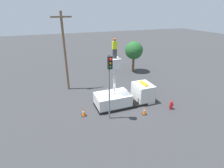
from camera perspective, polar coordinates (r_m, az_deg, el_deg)
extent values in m
plane|color=#38383A|center=(18.22, 2.78, -6.75)|extent=(120.00, 120.00, 0.00)
cube|color=black|center=(18.16, 2.78, -6.42)|extent=(5.15, 2.28, 0.24)
cube|color=silver|center=(17.59, 0.21, -5.31)|extent=(3.41, 2.22, 1.38)
cube|color=silver|center=(18.84, 10.05, -2.73)|extent=(1.74, 2.22, 1.92)
cube|color=black|center=(19.11, 12.41, -1.26)|extent=(0.03, 1.88, 0.77)
cube|color=orange|center=(18.41, 10.27, 0.15)|extent=(0.36, 1.33, 0.14)
cylinder|color=silver|center=(16.75, 0.80, 1.10)|extent=(0.22, 0.22, 2.81)
cube|color=silver|center=(16.17, 0.84, 6.87)|extent=(0.99, 0.99, 0.90)
cube|color=#38383D|center=(15.94, 0.86, 9.87)|extent=(0.34, 0.26, 0.84)
cube|color=#D1E519|center=(15.78, 0.87, 12.52)|extent=(0.40, 0.26, 0.66)
sphere|color=#9E704C|center=(15.70, 0.88, 14.12)|extent=(0.23, 0.23, 0.23)
cylinder|color=orange|center=(15.69, 0.89, 14.43)|extent=(0.26, 0.26, 0.09)
cylinder|color=gray|center=(14.67, -0.92, -1.52)|extent=(0.14, 0.14, 5.92)
cube|color=black|center=(13.67, -0.68, 6.94)|extent=(0.34, 0.28, 1.00)
sphere|color=red|center=(13.42, -0.41, 8.00)|extent=(0.22, 0.22, 0.22)
sphere|color=#503C07|center=(13.51, -0.41, 6.73)|extent=(0.22, 0.22, 0.22)
sphere|color=#083710|center=(13.60, -0.40, 5.48)|extent=(0.22, 0.22, 0.22)
cylinder|color=red|center=(18.24, 18.76, -6.79)|extent=(0.28, 0.28, 0.70)
sphere|color=red|center=(18.04, 18.93, -5.63)|extent=(0.24, 0.24, 0.24)
cylinder|color=red|center=(18.09, 18.29, -6.73)|extent=(0.12, 0.11, 0.11)
cylinder|color=red|center=(18.32, 19.27, -6.47)|extent=(0.12, 0.11, 0.11)
cube|color=black|center=(16.68, -9.13, -10.12)|extent=(0.45, 0.45, 0.03)
cone|color=orange|center=(16.48, -9.22, -9.02)|extent=(0.38, 0.38, 0.78)
cylinder|color=white|center=(16.46, -9.23, -8.91)|extent=(0.20, 0.20, 0.11)
cube|color=black|center=(16.95, 10.48, -9.63)|extent=(0.39, 0.39, 0.03)
cone|color=orange|center=(16.74, 10.58, -8.52)|extent=(0.32, 0.32, 0.80)
cylinder|color=white|center=(16.72, 10.59, -8.41)|extent=(0.17, 0.17, 0.11)
cylinder|color=brown|center=(27.51, 6.94, 6.47)|extent=(0.36, 0.36, 2.44)
sphere|color=#235B28|center=(26.97, 7.16, 10.87)|extent=(2.68, 2.68, 2.68)
cylinder|color=brown|center=(20.86, -15.10, 9.68)|extent=(0.26, 0.26, 8.96)
cube|color=brown|center=(20.35, -16.30, 20.32)|extent=(2.20, 0.16, 0.16)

